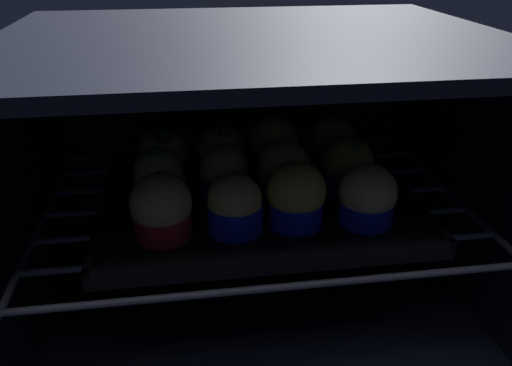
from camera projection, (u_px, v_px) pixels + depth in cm
name	position (u px, v px, depth cm)	size (l,w,h in cm)	color
oven_cavity	(249.00, 165.00, 71.47)	(59.00, 47.00, 37.00)	black
oven_rack	(254.00, 201.00, 69.16)	(54.80, 42.00, 0.80)	#444756
baking_tray	(256.00, 200.00, 67.01)	(38.90, 31.07, 2.20)	black
muffin_row0_col0	(161.00, 208.00, 56.69)	(6.84, 6.84, 7.55)	red
muffin_row0_col1	(235.00, 206.00, 58.05)	(6.30, 6.30, 6.92)	#1928B7
muffin_row0_col2	(296.00, 197.00, 59.09)	(6.82, 6.82, 7.70)	#1928B7
muffin_row0_col3	(367.00, 197.00, 59.62)	(6.71, 6.71, 7.23)	#1928B7
muffin_row1_col0	(159.00, 178.00, 64.06)	(6.30, 6.30, 7.56)	silver
muffin_row1_col1	(224.00, 175.00, 65.00)	(6.30, 6.30, 7.19)	#7A238C
muffin_row1_col2	(284.00, 171.00, 66.00)	(6.80, 6.80, 7.36)	#7A238C
muffin_row1_col3	(348.00, 167.00, 66.71)	(6.68, 6.68, 7.52)	#7A238C
muffin_row2_col0	(164.00, 156.00, 70.48)	(6.68, 6.68, 7.81)	#1928B7
muffin_row2_col1	(221.00, 154.00, 71.55)	(6.55, 6.55, 7.41)	#7A238C
muffin_row2_col2	(273.00, 145.00, 72.67)	(6.85, 6.85, 8.00)	#1928B7
muffin_row2_col3	(332.00, 144.00, 74.00)	(6.32, 6.32, 7.63)	red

